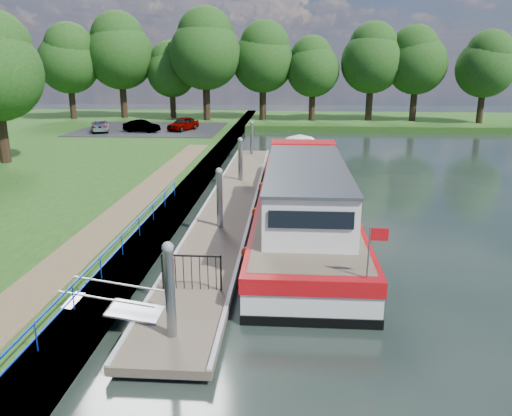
# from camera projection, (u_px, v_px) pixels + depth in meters

# --- Properties ---
(ground) EXTENTS (160.00, 160.00, 0.00)m
(ground) POSITION_uv_depth(u_px,v_px,m) (177.00, 339.00, 13.36)
(ground) COLOR black
(ground) RESTS_ON ground
(bank_edge) EXTENTS (1.10, 90.00, 0.78)m
(bank_edge) POSITION_uv_depth(u_px,v_px,m) (191.00, 189.00, 27.79)
(bank_edge) COLOR #473D2D
(bank_edge) RESTS_ON ground
(far_bank) EXTENTS (60.00, 18.00, 0.60)m
(far_bank) POSITION_uv_depth(u_px,v_px,m) (363.00, 121.00, 62.34)
(far_bank) COLOR #1E4413
(far_bank) RESTS_ON ground
(footpath) EXTENTS (1.60, 40.00, 0.05)m
(footpath) POSITION_uv_depth(u_px,v_px,m) (115.00, 219.00, 21.09)
(footpath) COLOR brown
(footpath) RESTS_ON riverbank
(carpark) EXTENTS (14.00, 12.00, 0.06)m
(carpark) POSITION_uv_depth(u_px,v_px,m) (152.00, 129.00, 50.27)
(carpark) COLOR black
(carpark) RESTS_ON riverbank
(blue_fence) EXTENTS (0.04, 18.04, 0.72)m
(blue_fence) POSITION_uv_depth(u_px,v_px,m) (112.00, 251.00, 16.05)
(blue_fence) COLOR #0C2DBF
(blue_fence) RESTS_ON riverbank
(pontoon) EXTENTS (2.50, 30.00, 0.56)m
(pontoon) POSITION_uv_depth(u_px,v_px,m) (232.00, 203.00, 25.77)
(pontoon) COLOR brown
(pontoon) RESTS_ON ground
(mooring_piles) EXTENTS (0.30, 27.30, 3.55)m
(mooring_piles) POSITION_uv_depth(u_px,v_px,m) (232.00, 182.00, 25.46)
(mooring_piles) COLOR gray
(mooring_piles) RESTS_ON ground
(gangway) EXTENTS (2.58, 1.00, 0.92)m
(gangway) POSITION_uv_depth(u_px,v_px,m) (114.00, 307.00, 13.78)
(gangway) COLOR #A5A8AD
(gangway) RESTS_ON ground
(gate_panel) EXTENTS (1.85, 0.05, 1.15)m
(gate_panel) POSITION_uv_depth(u_px,v_px,m) (191.00, 267.00, 15.15)
(gate_panel) COLOR black
(gate_panel) RESTS_ON ground
(barge) EXTENTS (4.36, 21.15, 4.78)m
(barge) POSITION_uv_depth(u_px,v_px,m) (303.00, 196.00, 23.60)
(barge) COLOR black
(barge) RESTS_ON ground
(horizon_trees) EXTENTS (54.38, 10.03, 12.87)m
(horizon_trees) POSITION_uv_depth(u_px,v_px,m) (252.00, 57.00, 57.92)
(horizon_trees) COLOR #332316
(horizon_trees) RESTS_ON ground
(car_a) EXTENTS (2.94, 4.07, 1.29)m
(car_a) POSITION_uv_depth(u_px,v_px,m) (183.00, 124.00, 48.85)
(car_a) COLOR #999999
(car_a) RESTS_ON carpark
(car_b) EXTENTS (3.60, 1.84, 1.13)m
(car_b) POSITION_uv_depth(u_px,v_px,m) (142.00, 126.00, 47.64)
(car_b) COLOR #999999
(car_b) RESTS_ON carpark
(car_c) EXTENTS (2.78, 4.22, 1.14)m
(car_c) POSITION_uv_depth(u_px,v_px,m) (100.00, 126.00, 47.84)
(car_c) COLOR #999999
(car_c) RESTS_ON carpark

